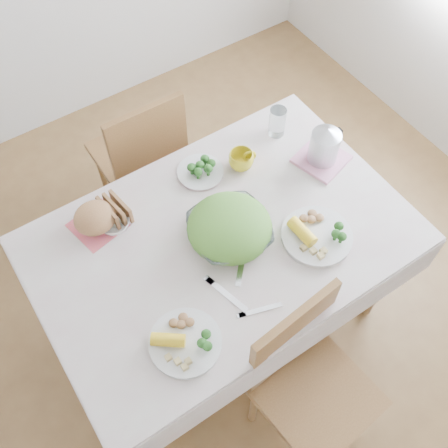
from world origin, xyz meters
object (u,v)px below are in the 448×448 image
dining_table (223,282)px  chair_far (137,152)px  salad_bowl (230,231)px  dinner_plate_left (185,343)px  yellow_mug (241,160)px  chair_near (318,395)px  electric_kettle (325,142)px  dinner_plate_right (317,236)px

dining_table → chair_far: chair_far is taller
dining_table → salad_bowl: 0.43m
dinner_plate_left → yellow_mug: (0.63, 0.56, 0.03)m
dinner_plate_left → yellow_mug: yellow_mug is taller
chair_near → chair_far: (0.01, 1.50, 0.00)m
chair_far → salad_bowl: (0.01, -0.85, 0.34)m
chair_near → electric_kettle: 1.04m
salad_bowl → dinner_plate_left: (-0.38, -0.29, -0.03)m
chair_near → dinner_plate_left: (-0.37, 0.36, 0.31)m
chair_near → dinner_plate_left: 0.60m
salad_bowl → dinner_plate_left: salad_bowl is taller
dinner_plate_left → electric_kettle: size_ratio=1.45×
salad_bowl → dinner_plate_left: 0.48m
dinner_plate_left → dinner_plate_right: bearing=7.5°
chair_far → dinner_plate_right: bearing=105.9°
salad_bowl → dinner_plate_right: 0.35m
dinner_plate_right → electric_kettle: (0.28, 0.31, 0.11)m
chair_far → dinner_plate_right: (0.29, -1.05, 0.31)m
dining_table → electric_kettle: size_ratio=7.73×
chair_far → chair_near: bearing=90.0°
yellow_mug → electric_kettle: size_ratio=0.61×
salad_bowl → dinner_plate_right: (0.29, -0.20, -0.03)m
yellow_mug → electric_kettle: 0.37m
electric_kettle → yellow_mug: bearing=132.0°
dining_table → dinner_plate_right: (0.31, -0.21, 0.40)m
chair_near → yellow_mug: (0.26, 0.92, 0.34)m
chair_near → yellow_mug: 1.02m
dinner_plate_left → chair_near: bearing=-44.7°
salad_bowl → yellow_mug: yellow_mug is taller
chair_far → salad_bowl: bearing=90.9°
dinner_plate_right → electric_kettle: electric_kettle is taller
chair_near → electric_kettle: bearing=47.1°
dinner_plate_right → dining_table: bearing=146.2°
chair_near → salad_bowl: bearing=83.1°
chair_near → electric_kettle: (0.58, 0.76, 0.42)m
chair_far → dinner_plate_right: size_ratio=3.23×
dinner_plate_right → electric_kettle: 0.43m
dinner_plate_right → yellow_mug: (-0.04, 0.47, 0.03)m
chair_far → yellow_mug: chair_far is taller
dining_table → chair_far: bearing=88.7°
salad_bowl → dining_table: bearing=160.6°
dinner_plate_right → chair_far: bearing=105.6°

